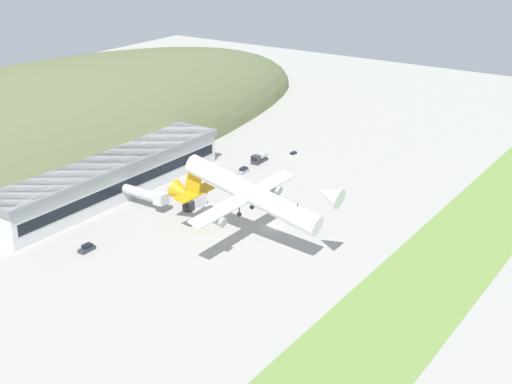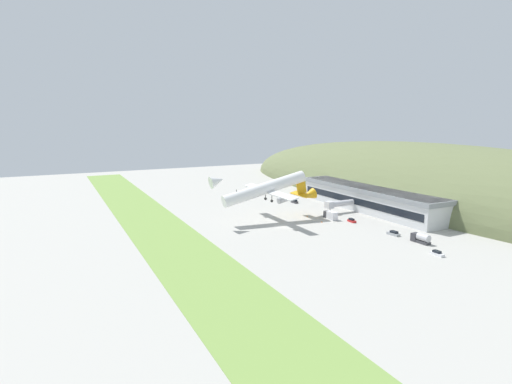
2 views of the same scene
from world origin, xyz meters
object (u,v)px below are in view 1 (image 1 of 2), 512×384
(traffic_cone_0, at_px, (222,208))
(traffic_cone_1, at_px, (198,221))
(service_car_2, at_px, (201,193))
(fuel_truck, at_px, (195,202))
(service_car_1, at_px, (87,248))
(terminal_building, at_px, (102,172))
(box_truck, at_px, (260,157))
(service_car_0, at_px, (243,171))
(service_car_3, at_px, (294,154))
(cargo_airplane, at_px, (248,194))
(jetway_0, at_px, (147,195))

(traffic_cone_0, xyz_separation_m, traffic_cone_1, (-10.34, 0.14, 0.00))
(service_car_2, xyz_separation_m, traffic_cone_1, (-15.09, -10.91, -0.31))
(service_car_2, bearing_deg, fuel_truck, -151.44)
(service_car_1, bearing_deg, traffic_cone_0, -16.76)
(traffic_cone_1, bearing_deg, traffic_cone_0, -0.79)
(terminal_building, xyz_separation_m, traffic_cone_0, (9.20, -34.76, -5.70))
(traffic_cone_1, bearing_deg, terminal_building, 88.12)
(terminal_building, height_order, box_truck, terminal_building)
(service_car_0, xyz_separation_m, service_car_1, (-63.66, -0.31, 0.04))
(service_car_3, bearing_deg, cargo_airplane, -157.94)
(jetway_0, xyz_separation_m, box_truck, (47.50, -3.86, -2.43))
(jetway_0, height_order, fuel_truck, jetway_0)
(service_car_0, height_order, service_car_3, service_car_0)
(jetway_0, relative_size, cargo_airplane, 0.30)
(service_car_0, distance_m, service_car_2, 21.33)
(service_car_1, relative_size, service_car_3, 0.99)
(box_truck, relative_size, traffic_cone_0, 11.18)
(terminal_building, xyz_separation_m, box_truck, (45.89, -21.92, -4.42))
(jetway_0, distance_m, traffic_cone_0, 20.23)
(service_car_0, bearing_deg, fuel_truck, -170.48)
(fuel_truck, bearing_deg, traffic_cone_1, -137.33)
(terminal_building, height_order, cargo_airplane, cargo_airplane)
(terminal_building, bearing_deg, service_car_1, -140.47)
(cargo_airplane, relative_size, service_car_0, 10.09)
(jetway_0, bearing_deg, service_car_2, -19.90)
(fuel_truck, xyz_separation_m, traffic_cone_0, (3.19, -6.73, -1.28))
(fuel_truck, height_order, traffic_cone_0, fuel_truck)
(box_truck, bearing_deg, service_car_1, -178.84)
(service_car_2, bearing_deg, terminal_building, 120.48)
(service_car_1, relative_size, service_car_2, 1.05)
(service_car_0, distance_m, service_car_1, 63.66)
(service_car_3, distance_m, traffic_cone_1, 58.44)
(jetway_0, height_order, service_car_1, jetway_0)
(service_car_3, height_order, box_truck, box_truck)
(service_car_0, bearing_deg, cargo_airplane, -143.25)
(cargo_airplane, relative_size, traffic_cone_1, 81.92)
(terminal_building, xyz_separation_m, fuel_truck, (6.01, -28.02, -4.43))
(service_car_0, relative_size, service_car_2, 1.20)
(service_car_1, distance_m, service_car_2, 42.35)
(fuel_truck, bearing_deg, service_car_3, 0.34)
(service_car_0, height_order, box_truck, box_truck)
(cargo_airplane, distance_m, service_car_1, 39.80)
(terminal_building, height_order, service_car_0, terminal_building)
(jetway_0, relative_size, fuel_truck, 1.99)
(terminal_building, xyz_separation_m, service_car_0, (35.27, -23.12, -5.33))
(cargo_airplane, height_order, traffic_cone_1, cargo_airplane)
(service_car_3, xyz_separation_m, traffic_cone_1, (-58.03, -6.89, -0.31))
(terminal_building, height_order, jetway_0, terminal_building)
(cargo_airplane, distance_m, service_car_2, 35.88)
(cargo_airplane, relative_size, box_truck, 7.33)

